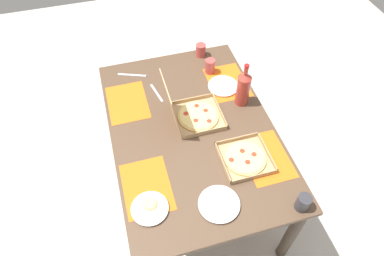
% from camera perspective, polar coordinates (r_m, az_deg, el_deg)
% --- Properties ---
extents(ground_plane, '(6.00, 6.00, 0.00)m').
position_cam_1_polar(ground_plane, '(2.75, 0.00, -9.55)').
color(ground_plane, beige).
extents(dining_table, '(1.50, 1.02, 0.72)m').
position_cam_1_polar(dining_table, '(2.22, 0.00, -1.59)').
color(dining_table, '#3F3328').
rests_on(dining_table, ground_plane).
extents(placemat_near_left, '(0.36, 0.26, 0.00)m').
position_cam_1_polar(placemat_near_left, '(2.06, 12.33, -4.84)').
color(placemat_near_left, orange).
rests_on(placemat_near_left, dining_table).
extents(placemat_near_right, '(0.36, 0.26, 0.00)m').
position_cam_1_polar(placemat_near_right, '(2.45, 5.98, 7.71)').
color(placemat_near_right, orange).
rests_on(placemat_near_right, dining_table).
extents(placemat_far_left, '(0.36, 0.26, 0.00)m').
position_cam_1_polar(placemat_far_left, '(1.92, -7.65, -9.80)').
color(placemat_far_left, orange).
rests_on(placemat_far_left, dining_table).
extents(placemat_far_right, '(0.36, 0.26, 0.00)m').
position_cam_1_polar(placemat_far_right, '(2.34, -10.84, 4.29)').
color(placemat_far_right, orange).
rests_on(placemat_far_right, dining_table).
extents(pizza_box_corner_left, '(0.30, 0.35, 0.34)m').
position_cam_1_polar(pizza_box_corner_left, '(2.16, 0.05, 2.52)').
color(pizza_box_corner_left, tan).
rests_on(pizza_box_corner_left, dining_table).
extents(pizza_box_center, '(0.29, 0.29, 0.04)m').
position_cam_1_polar(pizza_box_center, '(2.02, 8.94, -5.01)').
color(pizza_box_center, tan).
rests_on(pizza_box_center, dining_table).
extents(plate_near_right, '(0.23, 0.23, 0.02)m').
position_cam_1_polar(plate_near_right, '(1.86, 4.58, -12.72)').
color(plate_near_right, white).
rests_on(plate_near_right, dining_table).
extents(plate_far_right, '(0.20, 0.20, 0.03)m').
position_cam_1_polar(plate_far_right, '(1.85, -7.14, -13.28)').
color(plate_far_right, white).
rests_on(plate_far_right, dining_table).
extents(plate_far_left, '(0.21, 0.21, 0.02)m').
position_cam_1_polar(plate_far_left, '(2.40, 5.26, 7.03)').
color(plate_far_left, white).
rests_on(plate_far_left, dining_table).
extents(soda_bottle, '(0.09, 0.09, 0.32)m').
position_cam_1_polar(soda_bottle, '(2.23, 8.65, 6.72)').
color(soda_bottle, '#B2382D').
rests_on(soda_bottle, dining_table).
extents(cup_dark, '(0.07, 0.07, 0.11)m').
position_cam_1_polar(cup_dark, '(2.48, 3.06, 10.36)').
color(cup_dark, '#BF4742').
rests_on(cup_dark, dining_table).
extents(cup_spare, '(0.08, 0.08, 0.10)m').
position_cam_1_polar(cup_spare, '(2.63, 1.48, 13.00)').
color(cup_spare, '#BF4742').
rests_on(cup_spare, dining_table).
extents(cup_clear_right, '(0.07, 0.07, 0.10)m').
position_cam_1_polar(cup_clear_right, '(1.90, 18.27, -11.87)').
color(cup_clear_right, '#333338').
rests_on(cup_clear_right, dining_table).
extents(knife_by_near_right, '(0.09, 0.20, 0.00)m').
position_cam_1_polar(knife_by_near_right, '(2.53, -10.09, 8.79)').
color(knife_by_near_right, '#B7B7BC').
rests_on(knife_by_near_right, dining_table).
extents(fork_by_far_right, '(0.19, 0.06, 0.00)m').
position_cam_1_polar(fork_by_far_right, '(2.37, -5.98, 5.90)').
color(fork_by_far_right, '#B7B7BC').
rests_on(fork_by_far_right, dining_table).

